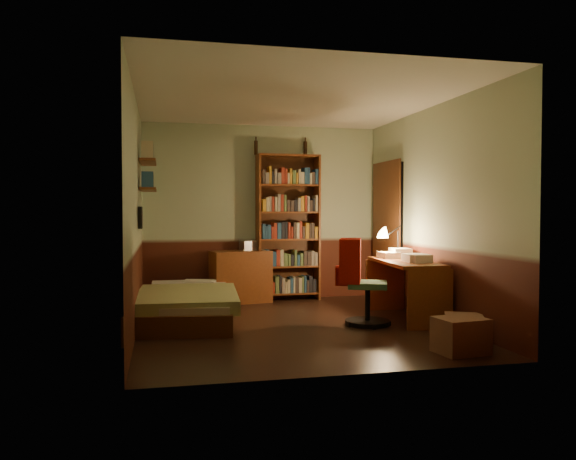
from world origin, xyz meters
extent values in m
cube|color=black|center=(0.00, 0.00, -0.01)|extent=(3.50, 4.00, 0.02)
cube|color=silver|center=(0.00, 0.00, 2.61)|extent=(3.50, 4.00, 0.02)
cube|color=#A6B996|center=(0.00, 2.01, 1.30)|extent=(3.50, 0.02, 2.60)
cube|color=#A6B996|center=(-1.76, 0.00, 1.30)|extent=(0.02, 4.00, 2.60)
cube|color=#A6B996|center=(1.76, 0.00, 1.30)|extent=(0.02, 4.00, 2.60)
cube|color=#A6B996|center=(0.00, -2.01, 1.30)|extent=(3.50, 0.02, 2.60)
cube|color=black|center=(1.72, 1.30, 1.00)|extent=(0.06, 0.90, 2.00)
cube|color=#41200E|center=(1.69, 1.30, 1.00)|extent=(0.02, 0.98, 2.08)
cube|color=olive|center=(-1.19, 0.64, 0.31)|extent=(1.37, 2.22, 0.62)
cube|color=brown|center=(-0.36, 1.76, 0.37)|extent=(0.91, 0.57, 0.75)
cube|color=#B2B2B7|center=(-0.21, 1.89, 0.82)|extent=(0.31, 0.27, 0.14)
cube|color=brown|center=(0.36, 1.85, 1.08)|extent=(0.93, 0.32, 2.16)
cylinder|color=black|center=(-0.10, 1.96, 2.26)|extent=(0.07, 0.07, 0.21)
cylinder|color=black|center=(0.65, 1.96, 2.27)|extent=(0.07, 0.07, 0.22)
cube|color=brown|center=(1.44, 0.08, 0.36)|extent=(0.65, 1.38, 0.72)
cube|color=silver|center=(1.56, 0.51, 0.78)|extent=(0.26, 0.33, 0.12)
cone|color=black|center=(1.53, 0.52, 1.04)|extent=(0.20, 0.20, 0.64)
cube|color=#345D3D|center=(0.86, -0.15, 0.55)|extent=(0.69, 0.65, 1.10)
cube|color=#AF1308|center=(0.82, 0.09, 1.35)|extent=(0.35, 0.48, 0.51)
cube|color=brown|center=(-1.64, 1.10, 1.60)|extent=(0.20, 0.90, 0.03)
cube|color=brown|center=(-1.64, 1.10, 1.95)|extent=(0.20, 0.90, 0.03)
cube|color=black|center=(-1.72, 0.60, 1.25)|extent=(0.04, 0.32, 0.26)
cube|color=brown|center=(1.25, -1.57, 0.17)|extent=(0.48, 0.41, 0.33)
cube|color=brown|center=(1.56, -1.08, 0.13)|extent=(0.47, 0.43, 0.26)
camera|label=1|loc=(-1.46, -6.29, 1.33)|focal=35.00mm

